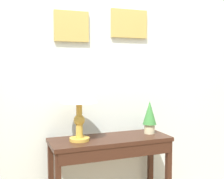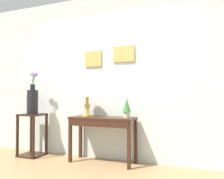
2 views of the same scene
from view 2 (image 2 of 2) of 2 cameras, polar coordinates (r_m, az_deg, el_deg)
back_wall_with_art at (r=4.04m, az=-0.82°, el=3.30°), size 9.00×0.13×2.80m
console_table at (r=3.77m, az=-2.44°, el=-8.40°), size 1.05×0.39×0.72m
table_lamp at (r=3.88m, az=-6.01°, el=-0.70°), size 0.31×0.31×0.53m
potted_plant_on_console at (r=3.63m, az=3.57°, el=-4.22°), size 0.13×0.13×0.30m
pedestal_stand_left at (r=4.48m, az=-18.71°, el=-10.31°), size 0.39×0.39×0.74m
flower_vase_tall at (r=4.42m, az=-18.63°, el=-2.11°), size 0.20×0.20×0.75m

